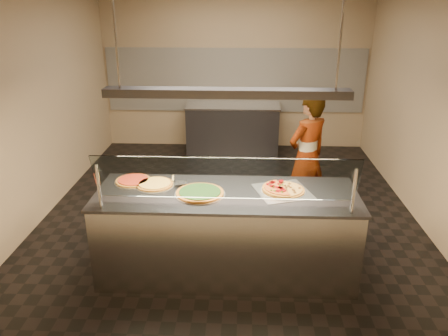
{
  "coord_description": "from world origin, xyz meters",
  "views": [
    {
      "loc": [
        0.17,
        -5.35,
        2.79
      ],
      "look_at": [
        -0.04,
        -0.87,
        1.02
      ],
      "focal_mm": 35.0,
      "sensor_mm": 36.0,
      "label": 1
    }
  ],
  "objects_px": {
    "pizza_spatula": "(176,180)",
    "worker": "(307,156)",
    "heat_lamp_housing": "(227,93)",
    "sneeze_guard": "(225,179)",
    "pizza_cheese": "(155,184)",
    "pizza_tomato": "(133,180)",
    "serving_counter": "(226,233)",
    "half_pizza_pepperoni": "(273,188)",
    "pizza_spinach": "(200,193)",
    "half_pizza_sausage": "(293,189)",
    "perforated_tray": "(283,191)",
    "prep_table": "(233,129)"
  },
  "relations": [
    {
      "from": "pizza_tomato",
      "to": "heat_lamp_housing",
      "type": "relative_size",
      "value": 0.17
    },
    {
      "from": "half_pizza_sausage",
      "to": "worker",
      "type": "xyz_separation_m",
      "value": [
        0.32,
        1.32,
        -0.12
      ]
    },
    {
      "from": "pizza_spinach",
      "to": "pizza_tomato",
      "type": "distance_m",
      "value": 0.8
    },
    {
      "from": "prep_table",
      "to": "perforated_tray",
      "type": "bearing_deg",
      "value": -80.87
    },
    {
      "from": "perforated_tray",
      "to": "prep_table",
      "type": "distance_m",
      "value": 3.9
    },
    {
      "from": "sneeze_guard",
      "to": "serving_counter",
      "type": "bearing_deg",
      "value": 90.0
    },
    {
      "from": "pizza_cheese",
      "to": "half_pizza_pepperoni",
      "type": "bearing_deg",
      "value": -4.49
    },
    {
      "from": "pizza_cheese",
      "to": "pizza_tomato",
      "type": "height_order",
      "value": "same"
    },
    {
      "from": "worker",
      "to": "heat_lamp_housing",
      "type": "relative_size",
      "value": 0.73
    },
    {
      "from": "pizza_cheese",
      "to": "heat_lamp_housing",
      "type": "relative_size",
      "value": 0.18
    },
    {
      "from": "pizza_tomato",
      "to": "prep_table",
      "type": "distance_m",
      "value": 3.79
    },
    {
      "from": "pizza_spatula",
      "to": "half_pizza_sausage",
      "type": "bearing_deg",
      "value": -8.3
    },
    {
      "from": "serving_counter",
      "to": "heat_lamp_housing",
      "type": "relative_size",
      "value": 1.16
    },
    {
      "from": "pizza_cheese",
      "to": "worker",
      "type": "bearing_deg",
      "value": 34.76
    },
    {
      "from": "worker",
      "to": "heat_lamp_housing",
      "type": "xyz_separation_m",
      "value": [
        -1.0,
        -1.38,
        1.11
      ]
    },
    {
      "from": "sneeze_guard",
      "to": "pizza_tomato",
      "type": "relative_size",
      "value": 6.04
    },
    {
      "from": "serving_counter",
      "to": "half_pizza_pepperoni",
      "type": "distance_m",
      "value": 0.69
    },
    {
      "from": "worker",
      "to": "half_pizza_sausage",
      "type": "bearing_deg",
      "value": 39.14
    },
    {
      "from": "perforated_tray",
      "to": "pizza_spatula",
      "type": "xyz_separation_m",
      "value": [
        -1.12,
        0.18,
        0.02
      ]
    },
    {
      "from": "perforated_tray",
      "to": "half_pizza_pepperoni",
      "type": "distance_m",
      "value": 0.11
    },
    {
      "from": "perforated_tray",
      "to": "half_pizza_sausage",
      "type": "bearing_deg",
      "value": -0.13
    },
    {
      "from": "pizza_cheese",
      "to": "heat_lamp_housing",
      "type": "xyz_separation_m",
      "value": [
        0.76,
        -0.16,
        1.01
      ]
    },
    {
      "from": "perforated_tray",
      "to": "pizza_spinach",
      "type": "bearing_deg",
      "value": -173.04
    },
    {
      "from": "pizza_cheese",
      "to": "half_pizza_sausage",
      "type": "bearing_deg",
      "value": -3.9
    },
    {
      "from": "sneeze_guard",
      "to": "pizza_cheese",
      "type": "distance_m",
      "value": 0.95
    },
    {
      "from": "pizza_spinach",
      "to": "pizza_tomato",
      "type": "height_order",
      "value": "pizza_spinach"
    },
    {
      "from": "sneeze_guard",
      "to": "pizza_cheese",
      "type": "bearing_deg",
      "value": 146.69
    },
    {
      "from": "pizza_spatula",
      "to": "worker",
      "type": "height_order",
      "value": "worker"
    },
    {
      "from": "sneeze_guard",
      "to": "half_pizza_sausage",
      "type": "xyz_separation_m",
      "value": [
        0.68,
        0.4,
        -0.27
      ]
    },
    {
      "from": "serving_counter",
      "to": "half_pizza_pepperoni",
      "type": "bearing_deg",
      "value": 7.3
    },
    {
      "from": "half_pizza_pepperoni",
      "to": "pizza_spatula",
      "type": "distance_m",
      "value": 1.04
    },
    {
      "from": "perforated_tray",
      "to": "pizza_cheese",
      "type": "relative_size",
      "value": 1.57
    },
    {
      "from": "prep_table",
      "to": "worker",
      "type": "xyz_separation_m",
      "value": [
        1.04,
        -2.5,
        0.37
      ]
    },
    {
      "from": "worker",
      "to": "pizza_spinach",
      "type": "bearing_deg",
      "value": 11.19
    },
    {
      "from": "pizza_cheese",
      "to": "prep_table",
      "type": "bearing_deg",
      "value": 78.99
    },
    {
      "from": "half_pizza_sausage",
      "to": "pizza_spinach",
      "type": "distance_m",
      "value": 0.95
    },
    {
      "from": "pizza_spinach",
      "to": "pizza_cheese",
      "type": "height_order",
      "value": "pizza_spinach"
    },
    {
      "from": "half_pizza_sausage",
      "to": "pizza_spinach",
      "type": "xyz_separation_m",
      "value": [
        -0.94,
        -0.1,
        -0.01
      ]
    },
    {
      "from": "half_pizza_sausage",
      "to": "worker",
      "type": "distance_m",
      "value": 1.37
    },
    {
      "from": "pizza_spatula",
      "to": "heat_lamp_housing",
      "type": "bearing_deg",
      "value": -23.55
    },
    {
      "from": "half_pizza_pepperoni",
      "to": "prep_table",
      "type": "relative_size",
      "value": 0.27
    },
    {
      "from": "half_pizza_sausage",
      "to": "worker",
      "type": "relative_size",
      "value": 0.28
    },
    {
      "from": "pizza_spatula",
      "to": "sneeze_guard",
      "type": "bearing_deg",
      "value": -46.74
    },
    {
      "from": "sneeze_guard",
      "to": "pizza_spatula",
      "type": "relative_size",
      "value": 10.48
    },
    {
      "from": "sneeze_guard",
      "to": "pizza_spinach",
      "type": "distance_m",
      "value": 0.49
    },
    {
      "from": "pizza_cheese",
      "to": "serving_counter",
      "type": "bearing_deg",
      "value": -11.7
    },
    {
      "from": "serving_counter",
      "to": "heat_lamp_housing",
      "type": "xyz_separation_m",
      "value": [
        0.0,
        0.0,
        1.48
      ]
    },
    {
      "from": "pizza_tomato",
      "to": "pizza_spinach",
      "type": "bearing_deg",
      "value": -21.02
    },
    {
      "from": "serving_counter",
      "to": "half_pizza_pepperoni",
      "type": "height_order",
      "value": "half_pizza_pepperoni"
    },
    {
      "from": "sneeze_guard",
      "to": "half_pizza_sausage",
      "type": "bearing_deg",
      "value": 30.7
    }
  ]
}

